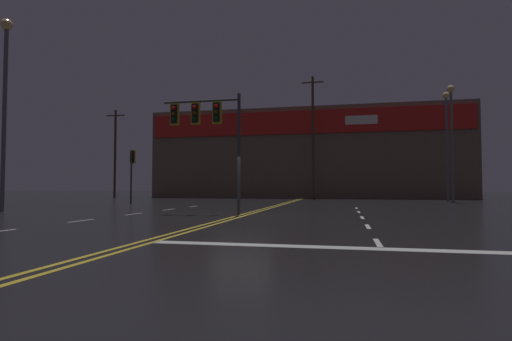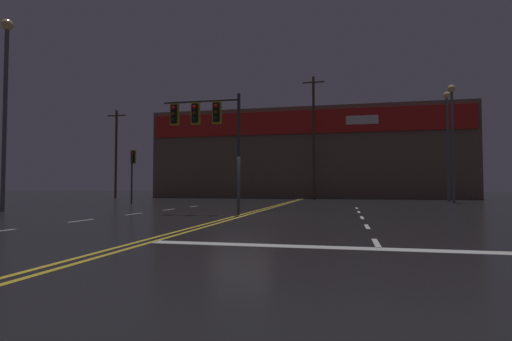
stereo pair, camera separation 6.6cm
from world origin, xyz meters
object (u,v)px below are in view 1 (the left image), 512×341
object	(u,v)px
streetlight_far_median	(452,127)
streetlight_median_approach	(447,131)
streetlight_near_left	(5,88)
traffic_signal_median	(205,121)
traffic_signal_corner_northwest	(132,164)

from	to	relation	value
streetlight_far_median	streetlight_median_approach	bearing A→B (deg)	83.00
streetlight_near_left	traffic_signal_median	bearing A→B (deg)	1.03
traffic_signal_median	streetlight_median_approach	bearing A→B (deg)	53.00
traffic_signal_median	streetlight_far_median	size ratio (longest dim) A/B	0.59
traffic_signal_corner_northwest	streetlight_far_median	bearing A→B (deg)	14.15
traffic_signal_median	streetlight_far_median	distance (m)	21.31
streetlight_near_left	streetlight_median_approach	world-z (taller)	streetlight_near_left
traffic_signal_median	streetlight_near_left	size ratio (longest dim) A/B	0.55
streetlight_near_left	streetlight_far_median	size ratio (longest dim) A/B	1.07
streetlight_median_approach	streetlight_far_median	xyz separation A→B (m)	(-0.38, -3.09, -0.10)
streetlight_median_approach	streetlight_far_median	bearing A→B (deg)	-97.00
traffic_signal_corner_northwest	streetlight_near_left	distance (m)	10.84
streetlight_median_approach	streetlight_near_left	bearing A→B (deg)	-142.12
traffic_signal_median	streetlight_far_median	xyz separation A→B (m)	(13.99, 15.98, 1.68)
traffic_signal_median	streetlight_far_median	world-z (taller)	streetlight_far_median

